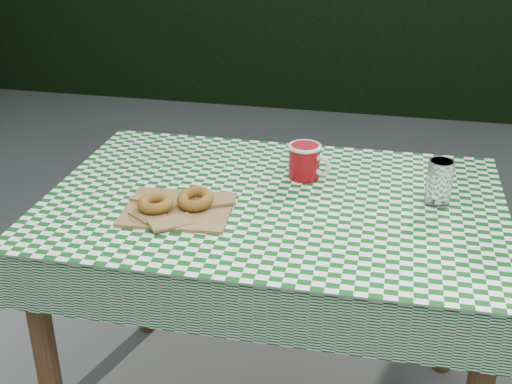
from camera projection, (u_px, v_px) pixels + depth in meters
table at (272, 317)px, 1.92m from camera, size 1.19×0.79×0.75m
tablecloth at (273, 200)px, 1.76m from camera, size 1.21×0.81×0.01m
paper_bag at (178, 208)px, 1.69m from camera, size 0.29×0.24×0.01m
bagel_front at (155, 203)px, 1.67m from camera, size 0.12×0.12×0.03m
bagel_back at (195, 199)px, 1.69m from camera, size 0.12×0.12×0.03m
coffee_mug at (304, 161)px, 1.86m from camera, size 0.23×0.23×0.10m
drinking_glass at (439, 183)px, 1.70m from camera, size 0.09×0.09×0.12m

